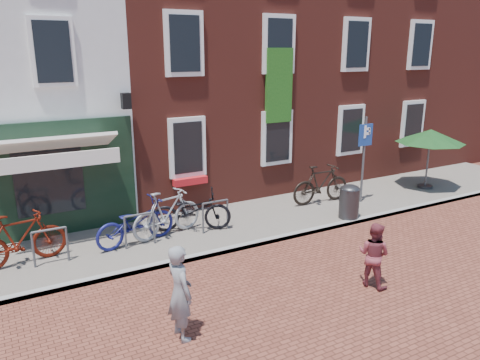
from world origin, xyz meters
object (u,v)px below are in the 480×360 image
parking_sign (364,148)px  bicycle_5 (321,184)px  litter_bin (349,200)px  woman (180,292)px  bicycle_3 (167,213)px  bicycle_4 (191,211)px  bicycle_1 (19,239)px  parasol (431,134)px  bicycle_2 (136,222)px  boy (374,255)px

parking_sign → bicycle_5: 1.69m
litter_bin → woman: size_ratio=0.62×
bicycle_3 → bicycle_4: size_ratio=0.97×
parking_sign → bicycle_1: size_ratio=1.33×
woman → bicycle_5: bearing=-60.5°
parasol → bicycle_1: (-12.58, 0.19, -1.26)m
litter_bin → bicycle_5: 1.43m
parking_sign → bicycle_2: size_ratio=1.29×
litter_bin → bicycle_5: bearing=84.8°
bicycle_1 → bicycle_5: (8.41, 0.23, 0.00)m
parasol → bicycle_5: (-4.17, 0.43, -1.26)m
woman → boy: 4.09m
bicycle_3 → bicycle_4: bearing=-100.3°
bicycle_1 → bicycle_2: bicycle_1 is taller
bicycle_2 → bicycle_5: bicycle_5 is taller
parasol → woman: (-10.47, -3.86, -1.13)m
woman → bicycle_3: 4.27m
litter_bin → parasol: bearing=13.1°
boy → woman: bearing=65.3°
bicycle_3 → litter_bin: bearing=-117.4°
bicycle_1 → bicycle_5: same height
parking_sign → bicycle_3: bearing=177.0°
bicycle_4 → bicycle_5: size_ratio=1.03×
litter_bin → woman: (-6.17, -2.86, 0.20)m
litter_bin → boy: (-2.09, -3.08, 0.05)m
bicycle_3 → bicycle_5: (5.03, 0.21, 0.00)m
parasol → bicycle_4: (-8.52, 0.25, -1.32)m
bicycle_1 → bicycle_2: bearing=-100.4°
parking_sign → woman: 8.40m
woman → bicycle_1: 4.57m
bicycle_1 → bicycle_2: size_ratio=0.97×
bicycle_1 → bicycle_3: size_ratio=1.00×
parasol → bicycle_3: (-9.20, 0.21, -1.26)m
bicycle_4 → bicycle_5: bearing=-65.2°
boy → bicycle_1: size_ratio=0.68×
bicycle_1 → bicycle_4: bearing=-97.7°
boy → bicycle_3: bearing=11.5°
parking_sign → bicycle_3: 6.29m
bicycle_5 → litter_bin: bearing=177.4°
boy → bicycle_4: 4.82m
bicycle_4 → bicycle_2: bearing=117.8°
litter_bin → bicycle_5: size_ratio=0.51×
parking_sign → boy: bearing=-130.4°
bicycle_5 → bicycle_1: bearing=94.2°
parasol → bicycle_5: size_ratio=1.13×
woman → litter_bin: bearing=-69.8°
woman → bicycle_2: bearing=-10.9°
litter_bin → boy: bearing=-124.2°
parasol → boy: size_ratio=1.65×
parking_sign → bicycle_4: size_ratio=1.29×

